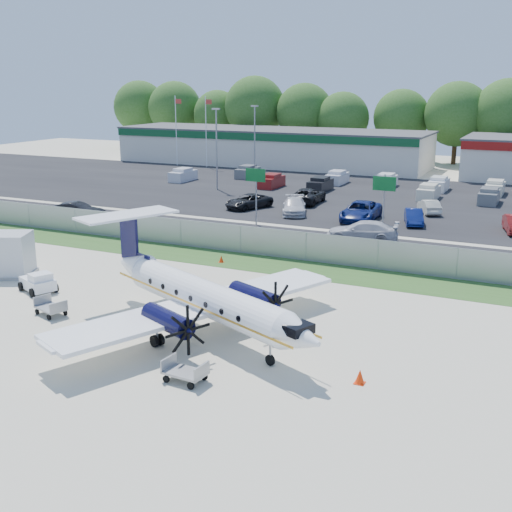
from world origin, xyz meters
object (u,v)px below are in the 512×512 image
at_px(aircraft, 202,296).
at_px(baggage_cart_near, 51,307).
at_px(baggage_cart_far, 185,372).
at_px(service_container, 12,256).
at_px(pushback_tug, 39,282).

xyz_separation_m(aircraft, baggage_cart_near, (-8.48, -1.23, -1.47)).
bearing_deg(baggage_cart_far, baggage_cart_near, 160.75).
distance_m(aircraft, baggage_cart_far, 5.47).
xyz_separation_m(baggage_cart_far, service_container, (-17.71, 8.18, 0.85)).
relative_size(pushback_tug, baggage_cart_far, 1.43).
distance_m(baggage_cart_near, baggage_cart_far, 11.08).
height_order(aircraft, baggage_cart_near, aircraft).
relative_size(pushback_tug, service_container, 0.79).
bearing_deg(aircraft, service_container, 168.16).
xyz_separation_m(baggage_cart_near, baggage_cart_far, (10.46, -3.65, 0.00)).
bearing_deg(pushback_tug, service_container, 154.66).
bearing_deg(baggage_cart_far, pushback_tug, 155.36).
xyz_separation_m(pushback_tug, baggage_cart_far, (13.82, -6.34, -0.15)).
bearing_deg(aircraft, baggage_cart_far, -67.93).
distance_m(aircraft, service_container, 16.09).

